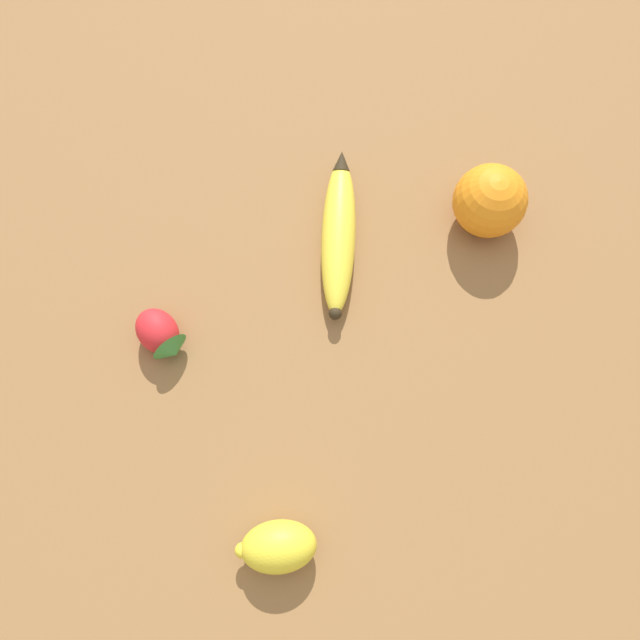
{
  "coord_description": "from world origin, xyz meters",
  "views": [
    {
      "loc": [
        -0.12,
        -0.26,
        0.63
      ],
      "look_at": [
        0.03,
        -0.11,
        0.03
      ],
      "focal_mm": 35.0,
      "sensor_mm": 36.0,
      "label": 1
    }
  ],
  "objects": [
    {
      "name": "ground_plane",
      "position": [
        0.0,
        0.0,
        0.0
      ],
      "size": [
        3.0,
        3.0,
        0.0
      ],
      "primitive_type": "plane",
      "color": "olive"
    },
    {
      "name": "banana",
      "position": [
        0.12,
        -0.06,
        0.02
      ],
      "size": [
        0.17,
        0.15,
        0.04
      ],
      "rotation": [
        0.0,
        0.0,
        0.72
      ],
      "color": "yellow",
      "rests_on": "ground_plane"
    },
    {
      "name": "orange",
      "position": [
        0.25,
        -0.16,
        0.04
      ],
      "size": [
        0.08,
        0.08,
        0.08
      ],
      "color": "orange",
      "rests_on": "ground_plane"
    },
    {
      "name": "strawberry",
      "position": [
        -0.09,
        -0.01,
        0.02
      ],
      "size": [
        0.05,
        0.06,
        0.04
      ],
      "rotation": [
        0.0,
        0.0,
        4.58
      ],
      "color": "red",
      "rests_on": "ground_plane"
    },
    {
      "name": "lemon",
      "position": [
        -0.15,
        -0.24,
        0.02
      ],
      "size": [
        0.08,
        0.08,
        0.05
      ],
      "rotation": [
        0.0,
        0.0,
        2.43
      ],
      "color": "yellow",
      "rests_on": "ground_plane"
    }
  ]
}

